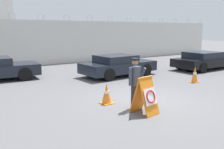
# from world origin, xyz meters

# --- Properties ---
(ground_plane) EXTENTS (90.00, 90.00, 0.00)m
(ground_plane) POSITION_xyz_m (0.00, 0.00, 0.00)
(ground_plane) COLOR #5B5B5E
(perimeter_wall) EXTENTS (36.00, 0.30, 3.66)m
(perimeter_wall) POSITION_xyz_m (0.00, 11.15, 1.61)
(perimeter_wall) COLOR silver
(perimeter_wall) RESTS_ON ground_plane
(barricade_sign) EXTENTS (0.72, 0.83, 1.15)m
(barricade_sign) POSITION_xyz_m (-0.88, -1.11, 0.57)
(barricade_sign) COLOR orange
(barricade_sign) RESTS_ON ground_plane
(security_guard) EXTENTS (0.65, 0.35, 1.66)m
(security_guard) POSITION_xyz_m (-0.82, -0.49, 0.91)
(security_guard) COLOR #232838
(security_guard) RESTS_ON ground_plane
(traffic_cone_near) EXTENTS (0.41, 0.41, 0.72)m
(traffic_cone_near) POSITION_xyz_m (-1.32, 0.44, 0.36)
(traffic_cone_near) COLOR orange
(traffic_cone_near) RESTS_ON ground_plane
(traffic_cone_mid) EXTENTS (0.36, 0.36, 0.78)m
(traffic_cone_mid) POSITION_xyz_m (4.17, 1.03, 0.38)
(traffic_cone_mid) COLOR orange
(traffic_cone_mid) RESTS_ON ground_plane
(parked_car_rear_sedan) EXTENTS (4.31, 2.14, 1.17)m
(parked_car_rear_sedan) POSITION_xyz_m (2.06, 4.58, 0.60)
(parked_car_rear_sedan) COLOR black
(parked_car_rear_sedan) RESTS_ON ground_plane
(parked_car_far_side) EXTENTS (4.43, 1.99, 1.14)m
(parked_car_far_side) POSITION_xyz_m (8.07, 3.38, 0.58)
(parked_car_far_side) COLOR black
(parked_car_far_side) RESTS_ON ground_plane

